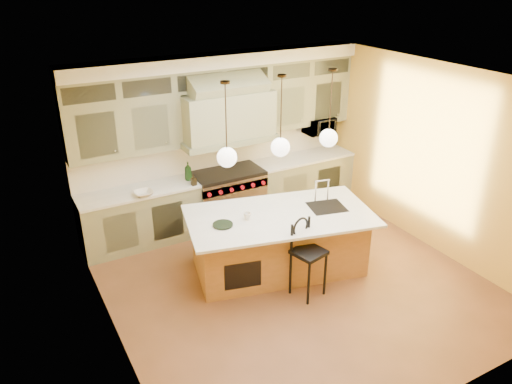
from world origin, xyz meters
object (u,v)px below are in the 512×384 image
counter_stool (307,253)px  range (228,197)px  microwave (319,126)px  kitchen_island (279,240)px

counter_stool → range: bearing=76.8°
range → counter_stool: size_ratio=1.07×
range → microwave: (1.95, 0.11, 0.96)m
counter_stool → microwave: (1.94, 2.52, 0.81)m
counter_stool → microwave: microwave is taller
kitchen_island → counter_stool: kitchen_island is taller
range → counter_stool: 2.42m
kitchen_island → microwave: (1.95, 1.80, 0.98)m
range → microwave: microwave is taller
range → counter_stool: bearing=-89.8°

